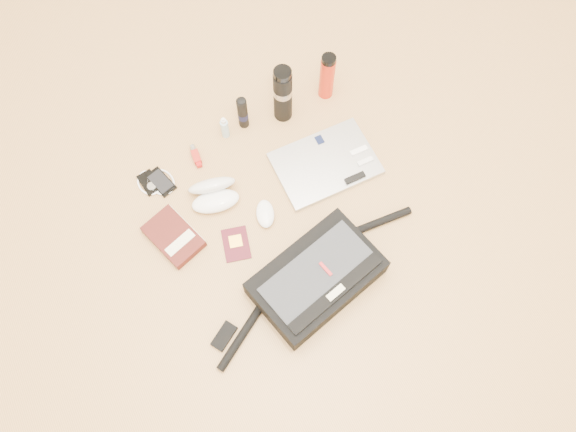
% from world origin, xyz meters
% --- Properties ---
extents(ground, '(4.00, 4.00, 0.00)m').
position_xyz_m(ground, '(0.00, 0.00, 0.00)').
color(ground, '#B6854C').
rests_on(ground, ground).
extents(messenger_bag, '(0.86, 0.36, 0.12)m').
position_xyz_m(messenger_bag, '(0.02, -0.21, 0.06)').
color(messenger_bag, black).
rests_on(messenger_bag, ground).
extents(laptop, '(0.38, 0.27, 0.04)m').
position_xyz_m(laptop, '(0.27, 0.19, 0.01)').
color(laptop, '#AFAFB2').
rests_on(laptop, ground).
extents(book, '(0.19, 0.24, 0.04)m').
position_xyz_m(book, '(-0.35, 0.17, 0.02)').
color(book, '#42130F').
rests_on(book, ground).
extents(passport, '(0.12, 0.15, 0.01)m').
position_xyz_m(passport, '(-0.16, 0.05, 0.00)').
color(passport, '#450E18').
rests_on(passport, ground).
extents(mouse, '(0.10, 0.13, 0.04)m').
position_xyz_m(mouse, '(-0.02, 0.10, 0.02)').
color(mouse, white).
rests_on(mouse, ground).
extents(sunglasses_case, '(0.20, 0.18, 0.10)m').
position_xyz_m(sunglasses_case, '(-0.16, 0.25, 0.04)').
color(sunglasses_case, white).
rests_on(sunglasses_case, ground).
extents(ipod, '(0.10, 0.11, 0.01)m').
position_xyz_m(ipod, '(-0.36, 0.41, 0.01)').
color(ipod, black).
rests_on(ipod, ground).
extents(phone, '(0.12, 0.13, 0.01)m').
position_xyz_m(phone, '(-0.32, 0.40, 0.01)').
color(phone, black).
rests_on(phone, ground).
extents(inhaler, '(0.03, 0.10, 0.03)m').
position_xyz_m(inhaler, '(-0.16, 0.44, 0.01)').
color(inhaler, '#A12117').
rests_on(inhaler, ground).
extents(spray_bottle, '(0.03, 0.03, 0.12)m').
position_xyz_m(spray_bottle, '(-0.01, 0.48, 0.05)').
color(spray_bottle, '#9FC5D6').
rests_on(spray_bottle, ground).
extents(aerosol_can, '(0.05, 0.05, 0.17)m').
position_xyz_m(aerosol_can, '(0.07, 0.49, 0.08)').
color(aerosol_can, black).
rests_on(aerosol_can, ground).
extents(thermos_black, '(0.09, 0.09, 0.27)m').
position_xyz_m(thermos_black, '(0.23, 0.46, 0.14)').
color(thermos_black, black).
rests_on(thermos_black, ground).
extents(thermos_red, '(0.06, 0.06, 0.22)m').
position_xyz_m(thermos_red, '(0.43, 0.48, 0.11)').
color(thermos_red, red).
rests_on(thermos_red, ground).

